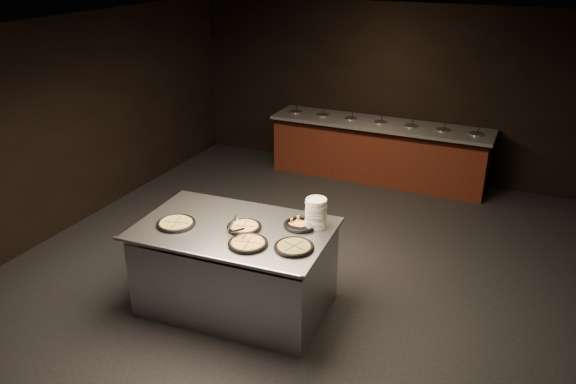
% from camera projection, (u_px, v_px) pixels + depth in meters
% --- Properties ---
extents(room, '(7.02, 8.02, 2.92)m').
position_uv_depth(room, '(294.00, 168.00, 6.24)').
color(room, black).
rests_on(room, ground).
extents(salad_bar, '(3.70, 0.83, 1.18)m').
position_uv_depth(salad_bar, '(378.00, 154.00, 9.61)').
color(salad_bar, '#552114').
rests_on(salad_bar, ground).
extents(serving_counter, '(2.12, 1.42, 0.99)m').
position_uv_depth(serving_counter, '(236.00, 269.00, 6.15)').
color(serving_counter, silver).
rests_on(serving_counter, ground).
extents(plate_stack, '(0.23, 0.23, 0.32)m').
position_uv_depth(plate_stack, '(316.00, 213.00, 5.89)').
color(plate_stack, white).
rests_on(plate_stack, serving_counter).
extents(pan_veggie_whole, '(0.42, 0.42, 0.04)m').
position_uv_depth(pan_veggie_whole, '(176.00, 223.00, 5.98)').
color(pan_veggie_whole, black).
rests_on(pan_veggie_whole, serving_counter).
extents(pan_cheese_whole, '(0.37, 0.37, 0.04)m').
position_uv_depth(pan_cheese_whole, '(244.00, 227.00, 5.91)').
color(pan_cheese_whole, black).
rests_on(pan_cheese_whole, serving_counter).
extents(pan_cheese_slices_a, '(0.37, 0.37, 0.04)m').
position_uv_depth(pan_cheese_slices_a, '(301.00, 225.00, 5.96)').
color(pan_cheese_slices_a, black).
rests_on(pan_cheese_slices_a, serving_counter).
extents(pan_cheese_slices_b, '(0.40, 0.40, 0.04)m').
position_uv_depth(pan_cheese_slices_b, '(248.00, 243.00, 5.58)').
color(pan_cheese_slices_b, black).
rests_on(pan_cheese_slices_b, serving_counter).
extents(pan_veggie_slices, '(0.40, 0.40, 0.04)m').
position_uv_depth(pan_veggie_slices, '(294.00, 247.00, 5.52)').
color(pan_veggie_slices, black).
rests_on(pan_veggie_slices, serving_counter).
extents(server_left, '(0.09, 0.32, 0.15)m').
position_uv_depth(server_left, '(234.00, 223.00, 5.87)').
color(server_left, silver).
rests_on(server_left, serving_counter).
extents(server_right, '(0.32, 0.14, 0.15)m').
position_uv_depth(server_right, '(241.00, 234.00, 5.65)').
color(server_right, silver).
rests_on(server_right, serving_counter).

